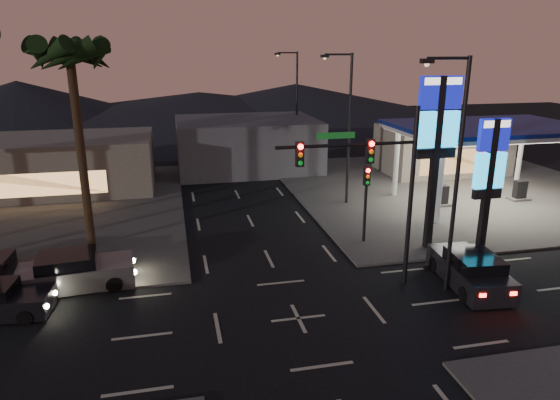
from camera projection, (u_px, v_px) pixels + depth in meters
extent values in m
plane|color=black|center=(298.00, 318.00, 19.77)|extent=(140.00, 140.00, 0.00)
cube|color=#47443F|center=(449.00, 188.00, 38.00)|extent=(24.00, 24.00, 0.12)
cylinder|color=silver|center=(440.00, 184.00, 29.72)|extent=(0.36, 0.36, 5.00)
cylinder|color=silver|center=(396.00, 163.00, 35.32)|extent=(0.36, 0.36, 5.00)
cylinder|color=silver|center=(520.00, 156.00, 37.38)|extent=(0.36, 0.36, 5.00)
cube|color=silver|center=(489.00, 129.00, 32.76)|extent=(12.00, 8.00, 0.50)
cube|color=white|center=(489.00, 133.00, 32.85)|extent=(11.60, 7.60, 0.06)
cube|color=navy|center=(490.00, 126.00, 32.72)|extent=(12.20, 8.20, 0.25)
cube|color=black|center=(441.00, 196.00, 33.43)|extent=(0.80, 0.50, 1.40)
cube|color=black|center=(520.00, 190.00, 34.66)|extent=(0.80, 0.50, 1.40)
cube|color=#726B5B|center=(441.00, 150.00, 42.51)|extent=(10.00, 6.00, 4.00)
cube|color=black|center=(434.00, 167.00, 25.35)|extent=(0.35, 0.35, 9.00)
cube|color=#0D1195|center=(441.00, 93.00, 24.27)|extent=(2.20, 0.30, 1.60)
cube|color=white|center=(442.00, 81.00, 24.11)|extent=(1.98, 0.32, 0.35)
cube|color=#19AAEF|center=(438.00, 129.00, 24.80)|extent=(2.20, 0.30, 1.80)
cube|color=black|center=(435.00, 153.00, 25.15)|extent=(2.09, 0.28, 0.50)
cube|color=black|center=(487.00, 188.00, 25.22)|extent=(0.35, 0.35, 7.00)
cube|color=#0D1195|center=(494.00, 135.00, 24.43)|extent=(1.60, 0.30, 1.60)
cube|color=white|center=(495.00, 124.00, 24.27)|extent=(1.44, 0.32, 0.35)
cube|color=#19AAEF|center=(489.00, 171.00, 24.96)|extent=(1.60, 0.30, 1.80)
cube|color=black|center=(487.00, 194.00, 25.31)|extent=(1.52, 0.28, 0.50)
cylinder|color=black|center=(411.00, 199.00, 21.61)|extent=(0.20, 0.20, 8.00)
cylinder|color=black|center=(347.00, 145.00, 20.26)|extent=(6.00, 0.14, 0.14)
cube|color=#0C3F14|center=(336.00, 136.00, 20.04)|extent=(1.60, 0.05, 0.25)
cube|color=black|center=(370.00, 151.00, 20.56)|extent=(0.32, 0.25, 1.00)
sphere|color=#FF0C07|center=(372.00, 144.00, 20.32)|extent=(0.22, 0.22, 0.22)
sphere|color=orange|center=(371.00, 152.00, 20.42)|extent=(0.20, 0.20, 0.20)
sphere|color=#0CB226|center=(371.00, 160.00, 20.51)|extent=(0.20, 0.20, 0.20)
cube|color=black|center=(300.00, 154.00, 19.94)|extent=(0.32, 0.25, 1.00)
sphere|color=#FF0C07|center=(301.00, 147.00, 19.70)|extent=(0.22, 0.22, 0.22)
sphere|color=orange|center=(301.00, 155.00, 19.80)|extent=(0.20, 0.20, 0.20)
sphere|color=#0CB226|center=(301.00, 163.00, 19.89)|extent=(0.20, 0.20, 0.20)
cylinder|color=black|center=(365.00, 208.00, 26.86)|extent=(0.16, 0.16, 4.00)
cube|color=black|center=(367.00, 176.00, 26.34)|extent=(0.32, 0.25, 1.00)
sphere|color=#FF0C07|center=(368.00, 171.00, 26.10)|extent=(0.22, 0.22, 0.22)
sphere|color=orange|center=(368.00, 177.00, 26.20)|extent=(0.20, 0.20, 0.20)
sphere|color=#0CB226|center=(368.00, 183.00, 26.29)|extent=(0.20, 0.20, 0.20)
cylinder|color=black|center=(457.00, 181.00, 20.69)|extent=(0.18, 0.18, 10.00)
cylinder|color=black|center=(449.00, 58.00, 19.08)|extent=(1.80, 0.12, 0.12)
cube|color=black|center=(427.00, 61.00, 18.92)|extent=(0.50, 0.25, 0.18)
sphere|color=#FFCC8C|center=(427.00, 64.00, 18.96)|extent=(0.20, 0.20, 0.20)
cylinder|color=black|center=(349.00, 132.00, 32.84)|extent=(0.18, 0.18, 10.00)
cylinder|color=black|center=(339.00, 54.00, 31.23)|extent=(1.80, 0.12, 0.12)
cube|color=black|center=(325.00, 56.00, 31.07)|extent=(0.50, 0.25, 0.18)
sphere|color=#FFCC8C|center=(325.00, 58.00, 31.10)|extent=(0.20, 0.20, 0.20)
cylinder|color=black|center=(297.00, 108.00, 45.92)|extent=(0.18, 0.18, 10.00)
cylinder|color=black|center=(287.00, 53.00, 44.31)|extent=(1.80, 0.12, 0.12)
cube|color=black|center=(278.00, 54.00, 44.15)|extent=(0.50, 0.25, 0.18)
sphere|color=#FFCC8C|center=(278.00, 55.00, 44.18)|extent=(0.20, 0.20, 0.20)
cylinder|color=black|center=(81.00, 154.00, 25.31)|extent=(0.44, 0.44, 10.20)
sphere|color=black|center=(69.00, 50.00, 23.83)|extent=(0.90, 0.90, 0.90)
cone|color=black|center=(98.00, 56.00, 24.18)|extent=(0.90, 2.74, 1.91)
cone|color=black|center=(92.00, 56.00, 24.96)|extent=(2.57, 2.57, 1.91)
cone|color=black|center=(74.00, 56.00, 25.13)|extent=(2.74, 0.90, 1.91)
cone|color=black|center=(53.00, 56.00, 24.58)|extent=(2.57, 2.57, 1.91)
cone|color=black|center=(41.00, 56.00, 23.65)|extent=(0.90, 2.74, 1.91)
cone|color=black|center=(45.00, 57.00, 22.86)|extent=(2.57, 2.57, 1.91)
cone|color=black|center=(65.00, 57.00, 22.70)|extent=(2.74, 0.90, 1.91)
cone|color=black|center=(87.00, 56.00, 23.24)|extent=(2.57, 2.57, 1.91)
cube|color=#726B5B|center=(41.00, 165.00, 36.86)|extent=(16.00, 8.00, 4.00)
cube|color=#4C4C51|center=(247.00, 144.00, 43.83)|extent=(12.00, 9.00, 4.40)
cone|color=black|center=(19.00, 103.00, 69.81)|extent=(40.00, 40.00, 6.00)
cone|color=black|center=(296.00, 100.00, 78.19)|extent=(50.00, 50.00, 5.00)
cone|color=black|center=(199.00, 106.00, 75.25)|extent=(60.00, 60.00, 4.00)
cylinder|color=black|center=(38.00, 298.00, 20.79)|extent=(0.62, 0.27, 0.60)
cylinder|color=black|center=(25.00, 317.00, 19.27)|extent=(0.62, 0.27, 0.60)
sphere|color=#FFF2BF|center=(55.00, 293.00, 20.58)|extent=(0.21, 0.21, 0.21)
sphere|color=#FFF2BF|center=(46.00, 306.00, 19.51)|extent=(0.21, 0.21, 0.21)
cube|color=#5C5C5F|center=(77.00, 275.00, 22.16)|extent=(5.06, 2.53, 1.00)
cube|color=black|center=(67.00, 262.00, 21.87)|extent=(2.62, 2.12, 0.72)
cylinder|color=black|center=(114.00, 267.00, 23.56)|extent=(0.73, 0.34, 0.71)
cylinder|color=black|center=(114.00, 284.00, 21.84)|extent=(0.73, 0.34, 0.71)
cylinder|color=black|center=(42.00, 276.00, 22.63)|extent=(0.73, 0.34, 0.71)
cylinder|color=black|center=(37.00, 295.00, 20.92)|extent=(0.73, 0.34, 0.71)
sphere|color=#FFF2BF|center=(133.00, 261.00, 23.47)|extent=(0.24, 0.24, 0.24)
sphere|color=#FFF2BF|center=(134.00, 272.00, 22.26)|extent=(0.24, 0.24, 0.24)
cube|color=#FF140A|center=(18.00, 273.00, 21.99)|extent=(0.12, 0.28, 0.16)
cube|color=#FF140A|center=(13.00, 286.00, 20.78)|extent=(0.12, 0.28, 0.16)
cylinder|color=black|center=(34.00, 272.00, 23.10)|extent=(0.68, 0.28, 0.67)
cylinder|color=black|center=(22.00, 289.00, 21.43)|extent=(0.68, 0.28, 0.67)
sphere|color=#FFF2BF|center=(51.00, 267.00, 22.90)|extent=(0.23, 0.23, 0.23)
sphere|color=#FFF2BF|center=(43.00, 279.00, 21.72)|extent=(0.23, 0.23, 0.23)
cube|color=black|center=(469.00, 273.00, 22.42)|extent=(2.49, 4.99, 0.98)
cube|color=black|center=(474.00, 262.00, 21.91)|extent=(2.09, 2.58, 0.71)
cylinder|color=black|center=(435.00, 265.00, 23.84)|extent=(0.33, 0.72, 0.70)
cylinder|color=black|center=(472.00, 263.00, 24.05)|extent=(0.33, 0.72, 0.70)
cylinder|color=black|center=(465.00, 295.00, 20.93)|extent=(0.33, 0.72, 0.70)
cylinder|color=black|center=(506.00, 292.00, 21.14)|extent=(0.33, 0.72, 0.70)
cube|color=#FF140A|center=(483.00, 295.00, 20.01)|extent=(0.28, 0.11, 0.15)
cube|color=#FF140A|center=(513.00, 293.00, 20.16)|extent=(0.28, 0.11, 0.15)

